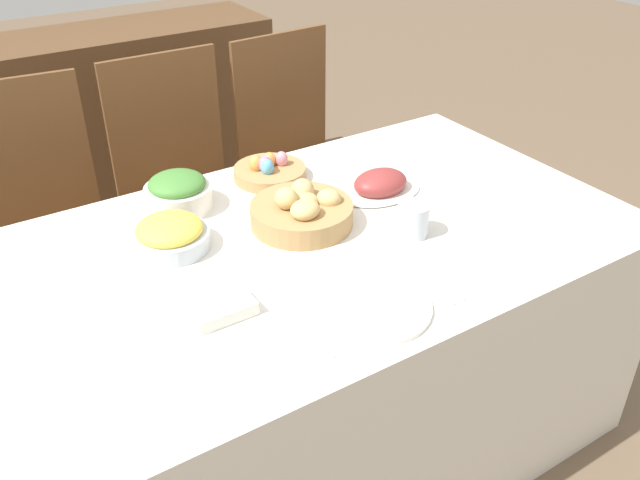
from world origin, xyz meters
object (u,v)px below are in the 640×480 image
object	(u,v)px
fork	(310,332)
drinking_cup	(413,220)
green_salad_bowl	(178,192)
chair_far_left	(42,225)
bread_basket	(302,211)
spoon	(437,280)
chair_far_center	(184,187)
chair_far_right	(299,156)
sideboard	(123,124)
dinner_plate	(371,306)
butter_dish	(222,309)
pineapple_bowl	(170,235)
knife	(427,284)
ham_platter	(380,185)
egg_basket	(269,171)

from	to	relation	value
fork	drinking_cup	distance (m)	0.48
green_salad_bowl	fork	bearing A→B (deg)	-88.33
chair_far_left	green_salad_bowl	xyz separation A→B (m)	(0.30, -0.51, 0.26)
bread_basket	green_salad_bowl	xyz separation A→B (m)	(-0.24, 0.26, 0.01)
fork	spoon	xyz separation A→B (m)	(0.35, 0.00, 0.00)
chair_far_center	green_salad_bowl	xyz separation A→B (m)	(-0.20, -0.51, 0.26)
chair_far_right	fork	xyz separation A→B (m)	(-0.67, -1.16, 0.22)
sideboard	dinner_plate	world-z (taller)	sideboard
drinking_cup	butter_dish	size ratio (longest dim) A/B	0.63
chair_far_left	pineapple_bowl	world-z (taller)	chair_far_left
pineapple_bowl	drinking_cup	xyz separation A→B (m)	(0.55, -0.28, 0.01)
green_salad_bowl	spoon	bearing A→B (deg)	-60.48
chair_far_left	knife	bearing A→B (deg)	-56.30
green_salad_bowl	chair_far_left	bearing A→B (deg)	120.15
pineapple_bowl	sideboard	bearing A→B (deg)	77.04
butter_dish	bread_basket	bearing A→B (deg)	34.17
sideboard	chair_far_center	bearing A→B (deg)	-94.30
chair_far_right	dinner_plate	size ratio (longest dim) A/B	3.63
chair_far_right	spoon	world-z (taller)	chair_far_right
bread_basket	fork	xyz separation A→B (m)	(-0.22, -0.39, -0.04)
chair_far_left	spoon	xyz separation A→B (m)	(0.66, -1.16, 0.22)
sideboard	bread_basket	distance (m)	1.72
spoon	drinking_cup	xyz separation A→B (m)	(0.08, 0.19, 0.04)
pineapple_bowl	green_salad_bowl	bearing A→B (deg)	61.74
dinner_plate	pineapple_bowl	bearing A→B (deg)	120.41
chair_far_left	ham_platter	size ratio (longest dim) A/B	3.85
green_salad_bowl	fork	distance (m)	0.65
chair_far_left	spoon	world-z (taller)	chair_far_left
egg_basket	butter_dish	world-z (taller)	egg_basket
egg_basket	spoon	bearing A→B (deg)	-84.06
egg_basket	fork	bearing A→B (deg)	-112.41
pineapple_bowl	dinner_plate	world-z (taller)	pineapple_bowl
fork	knife	bearing A→B (deg)	-1.42
sideboard	dinner_plate	distance (m)	2.10
fork	butter_dish	bearing A→B (deg)	128.06
egg_basket	knife	world-z (taller)	egg_basket
ham_platter	spoon	world-z (taller)	ham_platter
sideboard	fork	bearing A→B (deg)	-96.96
egg_basket	spoon	size ratio (longest dim) A/B	1.17
bread_basket	egg_basket	distance (m)	0.29
spoon	butter_dish	distance (m)	0.50
egg_basket	chair_far_center	bearing A→B (deg)	101.07
chair_far_right	knife	size ratio (longest dim) A/B	5.29
drinking_cup	chair_far_right	bearing A→B (deg)	76.19
egg_basket	green_salad_bowl	size ratio (longest dim) A/B	1.17
chair_far_left	butter_dish	world-z (taller)	chair_far_left
chair_far_center	knife	world-z (taller)	chair_far_center
chair_far_left	drinking_cup	size ratio (longest dim) A/B	11.20
knife	spoon	xyz separation A→B (m)	(0.03, 0.00, 0.00)
bread_basket	chair_far_left	bearing A→B (deg)	124.92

